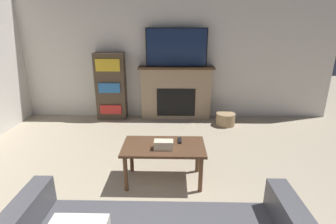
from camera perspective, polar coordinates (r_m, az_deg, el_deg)
name	(u,v)px	position (r m, az deg, el deg)	size (l,w,h in m)	color
wall_back	(165,50)	(5.27, -0.71, 13.27)	(6.64, 0.06, 2.70)	silver
fireplace	(176,93)	(5.27, 1.76, 4.23)	(1.48, 0.28, 1.06)	tan
tv	(176,48)	(5.10, 1.86, 13.85)	(1.17, 0.03, 0.72)	black
coffee_table	(164,150)	(3.16, -0.95, -8.38)	(0.98, 0.55, 0.48)	brown
tissue_box	(164,145)	(3.04, -0.95, -7.12)	(0.22, 0.12, 0.10)	beige
remote_control	(180,140)	(3.24, 2.58, -6.19)	(0.04, 0.15, 0.02)	black
bookshelf	(111,86)	(5.37, -12.34, 5.50)	(0.58, 0.29, 1.32)	#4C3D2D
storage_basket	(225,119)	(5.12, 12.40, -1.53)	(0.36, 0.36, 0.23)	tan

